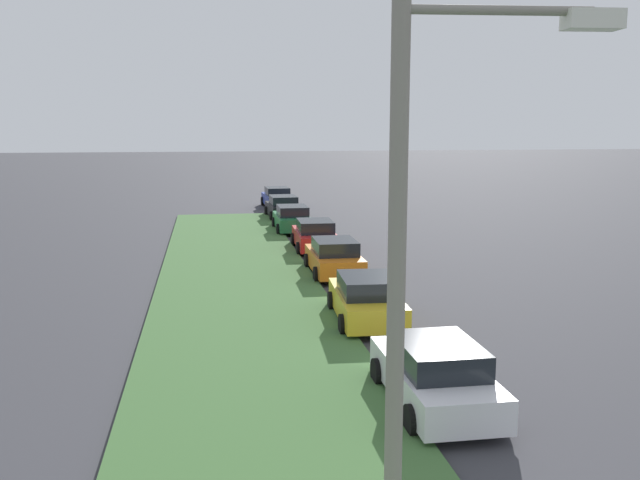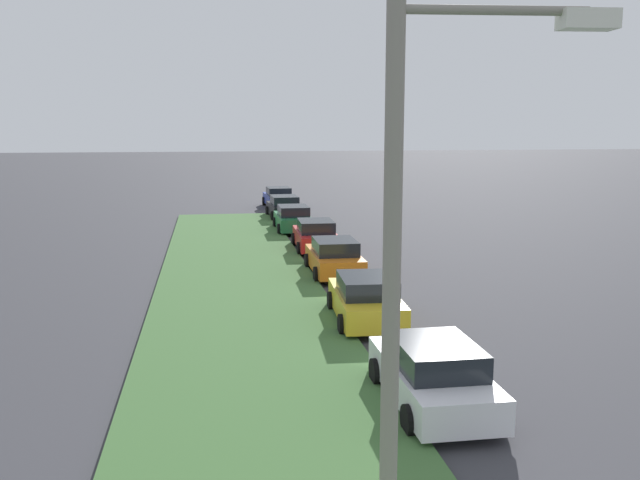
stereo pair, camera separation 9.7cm
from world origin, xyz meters
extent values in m
cube|color=#3D6633|center=(10.00, 7.80, 0.06)|extent=(60.00, 6.00, 0.12)
cube|color=silver|center=(7.60, 4.16, 0.57)|extent=(4.31, 1.82, 0.70)
cube|color=black|center=(7.40, 4.16, 1.19)|extent=(2.21, 1.61, 0.55)
cylinder|color=black|center=(8.95, 5.06, 0.32)|extent=(0.64, 0.22, 0.64)
cylinder|color=black|center=(8.95, 3.26, 0.32)|extent=(0.64, 0.22, 0.64)
cylinder|color=black|center=(6.25, 5.05, 0.32)|extent=(0.64, 0.22, 0.64)
cylinder|color=black|center=(6.25, 3.25, 0.32)|extent=(0.64, 0.22, 0.64)
cube|color=gold|center=(14.11, 4.15, 0.57)|extent=(4.39, 2.03, 0.70)
cube|color=black|center=(13.91, 4.16, 1.19)|extent=(2.28, 1.72, 0.55)
cylinder|color=black|center=(15.51, 4.97, 0.32)|extent=(0.65, 0.25, 0.64)
cylinder|color=black|center=(15.41, 3.18, 0.32)|extent=(0.65, 0.25, 0.64)
cylinder|color=black|center=(12.82, 5.12, 0.32)|extent=(0.65, 0.25, 0.64)
cylinder|color=black|center=(12.72, 3.32, 0.32)|extent=(0.65, 0.25, 0.64)
cube|color=orange|center=(20.88, 3.91, 0.57)|extent=(4.32, 1.84, 0.70)
cube|color=black|center=(20.68, 3.91, 1.19)|extent=(2.22, 1.62, 0.55)
cylinder|color=black|center=(22.24, 4.80, 0.32)|extent=(0.64, 0.23, 0.64)
cylinder|color=black|center=(22.22, 3.00, 0.32)|extent=(0.64, 0.23, 0.64)
cylinder|color=black|center=(19.54, 4.83, 0.32)|extent=(0.64, 0.23, 0.64)
cylinder|color=black|center=(19.52, 3.03, 0.32)|extent=(0.64, 0.23, 0.64)
cube|color=red|center=(26.50, 3.83, 0.57)|extent=(4.35, 1.92, 0.70)
cube|color=black|center=(26.30, 3.83, 1.19)|extent=(2.24, 1.66, 0.55)
cylinder|color=black|center=(27.87, 4.69, 0.32)|extent=(0.65, 0.24, 0.64)
cylinder|color=black|center=(27.82, 2.89, 0.32)|extent=(0.65, 0.24, 0.64)
cylinder|color=black|center=(25.18, 4.76, 0.32)|extent=(0.65, 0.24, 0.64)
cylinder|color=black|center=(25.13, 2.97, 0.32)|extent=(0.65, 0.24, 0.64)
cube|color=#1E6B38|center=(32.57, 4.18, 0.57)|extent=(4.30, 1.81, 0.70)
cube|color=black|center=(32.37, 4.18, 1.19)|extent=(2.20, 1.60, 0.55)
cylinder|color=black|center=(33.92, 5.08, 0.32)|extent=(0.64, 0.22, 0.64)
cylinder|color=black|center=(33.92, 3.28, 0.32)|extent=(0.64, 0.22, 0.64)
cylinder|color=black|center=(31.22, 5.08, 0.32)|extent=(0.64, 0.22, 0.64)
cylinder|color=black|center=(31.22, 3.28, 0.32)|extent=(0.64, 0.22, 0.64)
cube|color=black|center=(38.10, 4.10, 0.57)|extent=(4.36, 1.95, 0.70)
cube|color=black|center=(37.90, 4.10, 1.19)|extent=(2.25, 1.68, 0.55)
cylinder|color=black|center=(39.42, 5.05, 0.32)|extent=(0.65, 0.24, 0.64)
cylinder|color=black|center=(39.48, 3.25, 0.32)|extent=(0.65, 0.24, 0.64)
cylinder|color=black|center=(36.72, 4.96, 0.32)|extent=(0.65, 0.24, 0.64)
cylinder|color=black|center=(36.79, 3.16, 0.32)|extent=(0.65, 0.24, 0.64)
cube|color=#23389E|center=(44.25, 3.87, 0.57)|extent=(4.36, 1.94, 0.70)
cube|color=black|center=(44.05, 3.86, 1.19)|extent=(2.25, 1.67, 0.55)
cylinder|color=black|center=(45.57, 4.82, 0.32)|extent=(0.65, 0.24, 0.64)
cylinder|color=black|center=(45.63, 3.02, 0.32)|extent=(0.65, 0.24, 0.64)
cylinder|color=black|center=(42.87, 4.73, 0.32)|extent=(0.65, 0.24, 0.64)
cylinder|color=black|center=(42.93, 2.93, 0.32)|extent=(0.65, 0.24, 0.64)
cylinder|color=gray|center=(2.51, 6.46, 3.75)|extent=(0.24, 0.24, 7.50)
cylinder|color=gray|center=(2.41, 5.26, 7.35)|extent=(0.33, 2.40, 0.12)
cube|color=silver|center=(2.30, 4.07, 7.25)|extent=(0.42, 0.73, 0.24)
camera|label=1|loc=(-5.99, 8.84, 5.97)|focal=39.07mm
camera|label=2|loc=(-6.00, 8.74, 5.97)|focal=39.07mm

